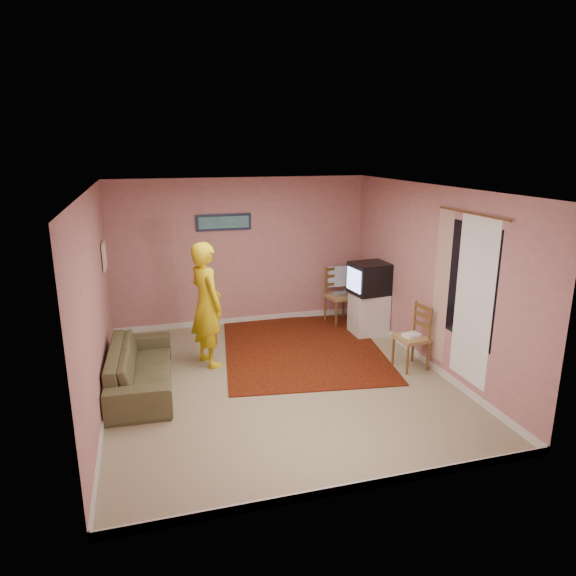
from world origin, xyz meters
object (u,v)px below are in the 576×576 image
object	(u,v)px
tv_cabinet	(368,314)
crt_tv	(370,278)
chair_b	(412,331)
chair_a	(340,290)
sofa	(141,367)
person	(207,304)

from	to	relation	value
tv_cabinet	crt_tv	bearing A→B (deg)	-173.69
chair_b	chair_a	bearing A→B (deg)	-179.39
sofa	person	bearing A→B (deg)	-57.61
chair_a	person	bearing A→B (deg)	-166.23
crt_tv	sofa	size ratio (longest dim) A/B	0.34
chair_a	person	distance (m)	2.81
chair_a	sofa	bearing A→B (deg)	-164.90
tv_cabinet	person	xyz separation A→B (m)	(-2.79, -0.52, 0.55)
chair_a	chair_b	distance (m)	2.15
chair_b	tv_cabinet	bearing A→B (deg)	173.66
crt_tv	chair_a	xyz separation A→B (m)	(-0.25, 0.67, -0.36)
crt_tv	chair_b	bearing A→B (deg)	-96.37
tv_cabinet	crt_tv	xyz separation A→B (m)	(-0.01, -0.00, 0.62)
chair_b	person	xyz separation A→B (m)	(-2.78, 0.95, 0.34)
chair_b	crt_tv	bearing A→B (deg)	173.90
tv_cabinet	sofa	distance (m)	3.90
sofa	chair_b	bearing A→B (deg)	-93.45
tv_cabinet	chair_b	xyz separation A→B (m)	(-0.01, -1.47, 0.21)
crt_tv	chair_a	bearing A→B (deg)	104.28
tv_cabinet	chair_b	world-z (taller)	chair_b
tv_cabinet	sofa	bearing A→B (deg)	-164.17
person	sofa	bearing A→B (deg)	98.48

